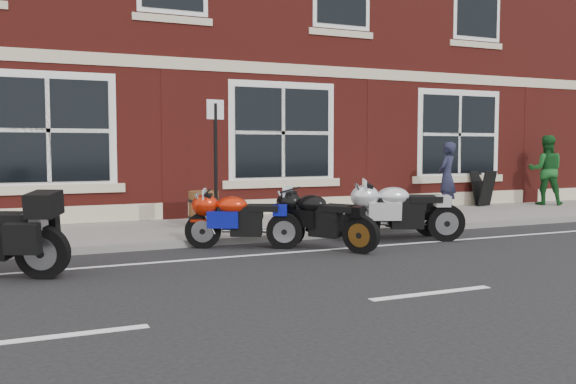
# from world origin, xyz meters

# --- Properties ---
(ground) EXTENTS (80.00, 80.00, 0.00)m
(ground) POSITION_xyz_m (0.00, 0.00, 0.00)
(ground) COLOR black
(ground) RESTS_ON ground
(sidewalk) EXTENTS (30.00, 3.00, 0.12)m
(sidewalk) POSITION_xyz_m (0.00, 3.00, 0.06)
(sidewalk) COLOR slate
(sidewalk) RESTS_ON ground
(kerb) EXTENTS (30.00, 0.16, 0.12)m
(kerb) POSITION_xyz_m (0.00, 1.42, 0.06)
(kerb) COLOR slate
(kerb) RESTS_ON ground
(pub_building) EXTENTS (24.00, 12.00, 12.00)m
(pub_building) POSITION_xyz_m (0.00, 10.50, 6.00)
(pub_building) COLOR #5E1914
(pub_building) RESTS_ON ground
(moto_sport_red) EXTENTS (1.75, 0.97, 0.86)m
(moto_sport_red) POSITION_xyz_m (-0.84, 0.92, 0.49)
(moto_sport_red) COLOR black
(moto_sport_red) RESTS_ON ground
(moto_sport_black) EXTENTS (1.12, 1.75, 0.89)m
(moto_sport_black) POSITION_xyz_m (0.31, 0.28, 0.51)
(moto_sport_black) COLOR black
(moto_sport_black) RESTS_ON ground
(moto_sport_silver) EXTENTS (2.04, 0.91, 0.96)m
(moto_sport_silver) POSITION_xyz_m (1.96, 0.48, 0.55)
(moto_sport_silver) COLOR black
(moto_sport_silver) RESTS_ON ground
(moto_naked_black) EXTENTS (1.88, 0.61, 0.86)m
(moto_naked_black) POSITION_xyz_m (2.15, 1.01, 0.49)
(moto_naked_black) COLOR black
(moto_naked_black) RESTS_ON ground
(pedestrian_left) EXTENTS (0.72, 0.65, 1.65)m
(pedestrian_left) POSITION_xyz_m (5.30, 3.45, 0.94)
(pedestrian_left) COLOR #1C1D32
(pedestrian_left) RESTS_ON sidewalk
(pedestrian_right) EXTENTS (1.13, 1.10, 1.84)m
(pedestrian_right) POSITION_xyz_m (8.80, 3.78, 1.04)
(pedestrian_right) COLOR #164E1E
(pedestrian_right) RESTS_ON sidewalk
(a_board_sign) EXTENTS (0.63, 0.51, 0.92)m
(a_board_sign) POSITION_xyz_m (7.06, 4.20, 0.58)
(a_board_sign) COLOR black
(a_board_sign) RESTS_ON sidewalk
(barrel_planter) EXTENTS (0.61, 0.61, 0.68)m
(barrel_planter) POSITION_xyz_m (-0.80, 3.11, 0.46)
(barrel_planter) COLOR #452012
(barrel_planter) RESTS_ON sidewalk
(parking_sign) EXTENTS (0.32, 0.10, 2.32)m
(parking_sign) POSITION_xyz_m (-1.05, 1.57, 1.46)
(parking_sign) COLOR black
(parking_sign) RESTS_ON sidewalk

